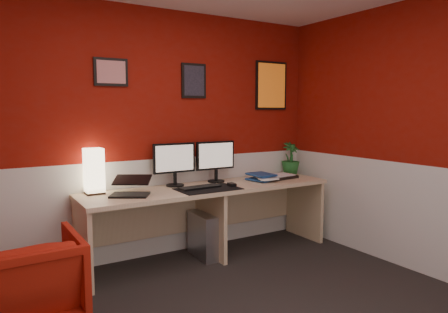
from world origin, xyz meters
TOP-DOWN VIEW (x-y plane):
  - wall_back at (0.00, 1.75)m, footprint 4.00×0.01m
  - wall_right at (2.00, 0.00)m, footprint 0.01×3.50m
  - wainscot_back at (0.00, 1.75)m, footprint 4.00×0.01m
  - wainscot_right at (2.00, 0.00)m, footprint 0.01×3.50m
  - desk at (0.56, 1.41)m, footprint 2.60×0.65m
  - shoji_lamp at (-0.53, 1.63)m, footprint 0.16×0.16m
  - laptop at (-0.29, 1.37)m, footprint 0.40×0.37m
  - monitor_left at (0.26, 1.60)m, footprint 0.45×0.06m
  - monitor_right at (0.74, 1.60)m, footprint 0.45×0.06m
  - desk_mat at (0.47, 1.28)m, footprint 0.60×0.38m
  - keyboard at (0.41, 1.35)m, footprint 0.43×0.17m
  - mouse at (0.74, 1.28)m, footprint 0.07×0.11m
  - book_bottom at (1.08, 1.38)m, footprint 0.25×0.30m
  - book_middle at (1.12, 1.39)m, footprint 0.30×0.34m
  - book_top at (1.08, 1.40)m, footprint 0.23×0.31m
  - zen_tray at (1.48, 1.43)m, footprint 0.37×0.29m
  - potted_plant at (1.78, 1.60)m, footprint 0.23×0.23m
  - pc_tower at (0.51, 1.43)m, footprint 0.22×0.46m
  - armchair at (-1.20, 0.85)m, footprint 0.70×0.72m
  - art_left at (-0.32, 1.74)m, footprint 0.32×0.02m
  - art_center at (0.55, 1.74)m, footprint 0.28×0.02m
  - art_right at (1.57, 1.74)m, footprint 0.44×0.02m

SIDE VIEW (x-z plane):
  - pc_tower at x=0.51m, z-range 0.00..0.45m
  - armchair at x=-1.20m, z-range 0.00..0.65m
  - desk at x=0.56m, z-range 0.00..0.73m
  - wainscot_back at x=0.00m, z-range 0.00..1.00m
  - wainscot_right at x=2.00m, z-range 0.00..1.00m
  - desk_mat at x=0.47m, z-range 0.73..0.74m
  - book_bottom at x=1.08m, z-range 0.73..0.76m
  - keyboard at x=0.41m, z-range 0.74..0.75m
  - zen_tray at x=1.48m, z-range 0.73..0.76m
  - mouse at x=0.74m, z-range 0.74..0.77m
  - book_middle at x=1.12m, z-range 0.76..0.78m
  - book_top at x=1.08m, z-range 0.78..0.81m
  - laptop at x=-0.29m, z-range 0.73..0.95m
  - potted_plant at x=1.78m, z-range 0.73..1.11m
  - shoji_lamp at x=-0.53m, z-range 0.73..1.13m
  - monitor_left at x=0.26m, z-range 0.73..1.31m
  - monitor_right at x=0.74m, z-range 0.73..1.31m
  - wall_back at x=0.00m, z-range 0.00..2.50m
  - wall_right at x=2.00m, z-range 0.00..2.50m
  - art_right at x=1.57m, z-range 1.50..2.06m
  - art_center at x=0.55m, z-range 1.62..1.98m
  - art_left at x=-0.32m, z-range 1.72..1.98m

